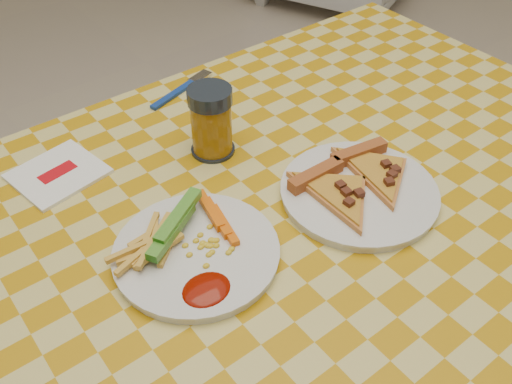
% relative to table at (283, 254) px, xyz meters
% --- Properties ---
extents(table, '(1.28, 0.88, 0.76)m').
position_rel_table_xyz_m(table, '(0.00, 0.00, 0.00)').
color(table, silver).
rests_on(table, ground).
extents(plate_left, '(0.28, 0.28, 0.01)m').
position_rel_table_xyz_m(plate_left, '(-0.14, 0.02, 0.08)').
color(plate_left, silver).
rests_on(plate_left, table).
extents(plate_right, '(0.27, 0.27, 0.01)m').
position_rel_table_xyz_m(plate_right, '(0.12, -0.03, 0.08)').
color(plate_right, silver).
rests_on(plate_right, table).
extents(fries_veggies, '(0.19, 0.18, 0.04)m').
position_rel_table_xyz_m(fries_veggies, '(-0.15, 0.03, 0.10)').
color(fries_veggies, '#E5C549').
rests_on(fries_veggies, plate_left).
extents(pizza_slices, '(0.21, 0.20, 0.02)m').
position_rel_table_xyz_m(pizza_slices, '(0.12, -0.02, 0.09)').
color(pizza_slices, '#D28740').
rests_on(pizza_slices, plate_right).
extents(drink_glass, '(0.07, 0.07, 0.12)m').
position_rel_table_xyz_m(drink_glass, '(0.01, 0.20, 0.13)').
color(drink_glass, black).
rests_on(drink_glass, table).
extents(napkin, '(0.14, 0.14, 0.01)m').
position_rel_table_xyz_m(napkin, '(-0.22, 0.29, 0.08)').
color(napkin, white).
rests_on(napkin, table).
extents(fork, '(0.16, 0.06, 0.01)m').
position_rel_table_xyz_m(fork, '(0.07, 0.38, 0.08)').
color(fork, navy).
rests_on(fork, table).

